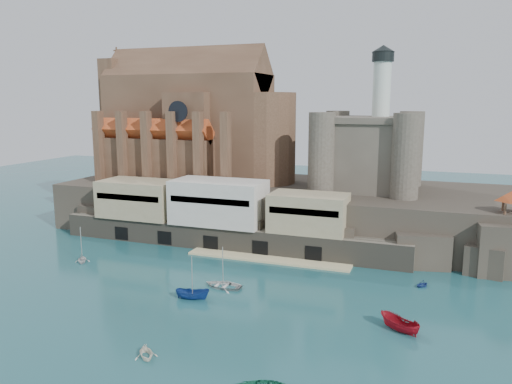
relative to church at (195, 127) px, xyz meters
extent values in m
plane|color=#184A51|center=(24.13, -41.85, -22.13)|extent=(300.00, 300.00, 0.00)
cube|color=#2A2520|center=(24.13, -1.85, -17.13)|extent=(100.00, 34.00, 10.00)
cube|color=#2A2520|center=(-13.87, -18.35, -19.13)|extent=(9.00, 5.00, 6.00)
cube|color=#2A2520|center=(2.13, -18.35, -19.13)|extent=(9.00, 5.00, 6.00)
cube|color=#2A2520|center=(19.13, -18.35, -19.13)|extent=(9.00, 5.00, 6.00)
cube|color=#2A2520|center=(36.13, -18.35, -19.13)|extent=(9.00, 5.00, 6.00)
cube|color=#2A2520|center=(52.13, -18.35, -19.13)|extent=(9.00, 5.00, 6.00)
cube|color=#5F5A4C|center=(16.13, -19.35, -19.88)|extent=(70.00, 6.00, 4.50)
cube|color=#CFC18A|center=(26.13, -23.85, -21.98)|extent=(30.00, 4.00, 0.40)
cube|color=black|center=(-5.87, -22.25, -20.53)|extent=(3.00, 0.40, 2.60)
cube|color=black|center=(4.13, -22.25, -20.53)|extent=(3.00, 0.40, 2.60)
cube|color=black|center=(14.13, -22.25, -20.53)|extent=(3.00, 0.40, 2.60)
cube|color=black|center=(24.13, -22.25, -20.53)|extent=(3.00, 0.40, 2.60)
cube|color=black|center=(34.13, -22.25, -20.53)|extent=(3.00, 0.40, 2.60)
cube|color=tan|center=(-3.87, -18.35, -13.88)|extent=(16.00, 9.00, 7.50)
cube|color=beige|center=(14.13, -18.35, -13.38)|extent=(18.00, 9.00, 8.50)
cube|color=tan|center=(32.13, -18.35, -14.13)|extent=(14.00, 8.00, 7.00)
cube|color=#4D3424|center=(-1.87, 0.15, -0.13)|extent=(38.00, 14.00, 24.00)
cube|color=#4D3424|center=(-1.87, 0.15, 11.87)|extent=(38.00, 13.01, 13.01)
cylinder|color=#4D3424|center=(17.13, 0.15, -2.13)|extent=(14.00, 14.00, 20.00)
cube|color=#4D3424|center=(2.13, 0.15, -2.13)|extent=(10.00, 20.00, 20.00)
cube|color=#4D3424|center=(-5.87, -9.35, -7.13)|extent=(28.00, 5.00, 10.00)
cube|color=#4D3424|center=(-5.87, 9.65, -7.13)|extent=(28.00, 5.00, 10.00)
cube|color=#AF431E|center=(-5.87, -9.35, -0.53)|extent=(28.00, 5.66, 5.66)
cube|color=#AF431E|center=(-5.87, 9.65, -0.53)|extent=(28.00, 5.66, 5.66)
cube|color=#4D3424|center=(-20.87, 0.15, 1.87)|extent=(4.00, 10.00, 28.00)
cylinder|color=black|center=(2.13, -11.90, 3.87)|extent=(4.40, 0.30, 4.40)
cube|color=#4D3424|center=(-17.87, -12.35, -4.13)|extent=(1.60, 2.20, 16.00)
cube|color=#4D3424|center=(-11.67, -12.35, -4.13)|extent=(1.60, 2.20, 16.00)
cube|color=#4D3424|center=(-5.47, -12.35, -4.13)|extent=(1.60, 2.20, 16.00)
cube|color=#4D3424|center=(0.73, -12.35, -4.13)|extent=(1.60, 2.20, 16.00)
cube|color=#4D3424|center=(6.93, -12.35, -4.13)|extent=(1.60, 2.20, 16.00)
cube|color=#4D3424|center=(13.13, -12.35, -4.13)|extent=(1.60, 2.20, 16.00)
cube|color=#4B453B|center=(40.13, -0.85, -5.13)|extent=(16.00, 16.00, 14.00)
cube|color=#4B453B|center=(40.13, -0.85, 2.27)|extent=(17.00, 17.00, 1.20)
cylinder|color=#4B453B|center=(32.13, -8.85, -4.13)|extent=(5.20, 5.20, 16.00)
cylinder|color=#4B453B|center=(48.13, -8.85, -4.13)|extent=(5.20, 5.20, 16.00)
cylinder|color=#4B453B|center=(32.13, 7.15, -4.13)|extent=(5.20, 5.20, 16.00)
cylinder|color=#4B453B|center=(48.13, 7.15, -4.13)|extent=(5.20, 5.20, 16.00)
cylinder|color=silver|center=(42.13, 1.15, 7.87)|extent=(3.60, 3.60, 12.00)
cylinder|color=black|center=(42.13, 1.15, 14.87)|extent=(4.40, 4.40, 2.00)
cone|color=black|center=(42.13, 1.15, 16.47)|extent=(4.60, 4.60, 1.40)
cube|color=#2A2520|center=(66.13, -15.85, -17.78)|extent=(12.00, 10.00, 8.70)
cube|color=#2A2520|center=(62.13, -18.85, -19.63)|extent=(6.00, 5.00, 5.00)
cylinder|color=#4D3424|center=(64.53, -17.45, -11.83)|extent=(0.36, 0.36, 3.20)
cylinder|color=#4D3424|center=(64.53, -14.25, -11.83)|extent=(0.36, 0.36, 3.20)
imported|color=white|center=(24.48, -61.36, -22.13)|extent=(3.39, 3.32, 3.41)
imported|color=navy|center=(21.68, -44.63, -22.13)|extent=(2.28, 2.24, 5.02)
imported|color=silver|center=(-4.36, -36.41, -22.13)|extent=(3.46, 3.09, 3.43)
imported|color=maroon|center=(50.51, -44.93, -22.13)|extent=(2.94, 2.92, 5.60)
imported|color=silver|center=(23.94, -38.85, -22.13)|extent=(1.52, 4.35, 5.99)
imported|color=navy|center=(52.69, -28.09, -22.13)|extent=(2.62, 2.40, 2.59)
camera|label=1|loc=(53.61, -105.42, 5.99)|focal=35.00mm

